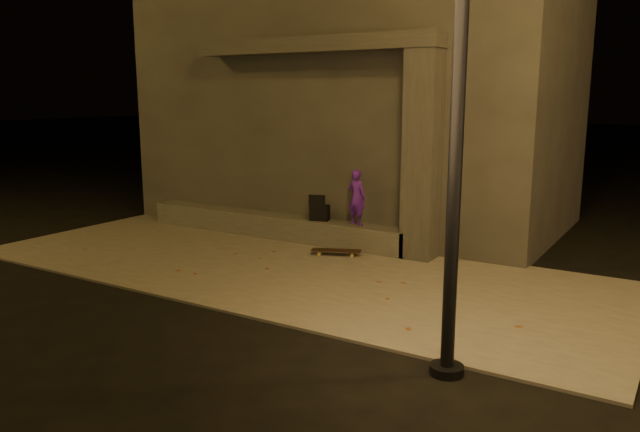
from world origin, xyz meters
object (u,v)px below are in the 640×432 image
Objects in this scene: skateboarder at (357,197)px; skateboard at (336,251)px; column at (422,156)px; backpack at (320,211)px.

skateboarder is 1.15× the size of skateboard.
skateboarder is at bearing 62.34° from skateboard.
skateboard is at bearing -153.94° from column.
backpack is 0.56× the size of skateboard.
backpack is at bearing 180.00° from column.
column is 1.52m from skateboarder.
skateboarder reaches higher than skateboard.
column is 7.10× the size of backpack.
backpack is (-0.81, 0.00, -0.35)m from skateboarder.
column is at bearing -17.36° from backpack.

